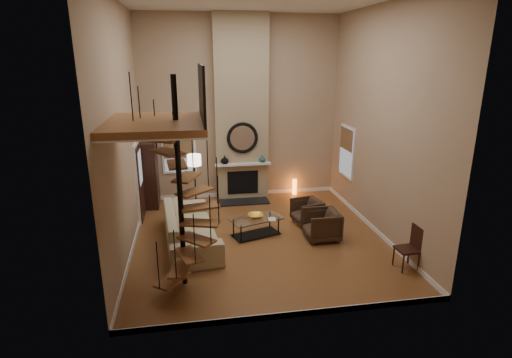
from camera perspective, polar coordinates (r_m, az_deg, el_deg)
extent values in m
cube|color=#965F30|center=(10.17, 0.38, -8.25)|extent=(6.00, 6.50, 0.01)
cube|color=tan|center=(12.51, -2.20, 9.72)|extent=(6.00, 0.02, 5.50)
cube|color=tan|center=(6.23, 5.58, 2.20)|extent=(6.00, 0.02, 5.50)
cube|color=tan|center=(9.31, -18.22, 6.36)|extent=(0.02, 6.50, 5.50)
cube|color=tan|center=(10.28, 17.26, 7.38)|extent=(0.02, 6.50, 5.50)
cube|color=white|center=(13.12, -2.06, -2.02)|extent=(6.00, 0.02, 0.12)
cube|color=white|center=(7.39, 4.94, -18.37)|extent=(6.00, 0.02, 0.12)
cube|color=white|center=(10.11, -16.76, -8.77)|extent=(0.02, 6.50, 0.12)
cube|color=white|center=(11.02, 15.99, -6.52)|extent=(0.02, 6.50, 0.12)
cube|color=tan|center=(12.33, -2.08, 9.61)|extent=(1.60, 0.38, 5.50)
cube|color=black|center=(12.51, -1.65, -3.18)|extent=(1.50, 0.60, 0.04)
cube|color=black|center=(12.61, -1.86, -0.47)|extent=(0.95, 0.02, 0.72)
cube|color=white|center=(12.36, -1.83, 2.07)|extent=(1.70, 0.18, 0.06)
torus|color=black|center=(12.24, -1.91, 5.76)|extent=(0.94, 0.10, 0.94)
cylinder|color=white|center=(12.25, -1.91, 5.77)|extent=(0.80, 0.01, 0.80)
imported|color=black|center=(12.30, -4.40, 2.70)|extent=(0.24, 0.24, 0.25)
imported|color=#17524E|center=(12.46, 0.88, 2.84)|extent=(0.20, 0.20, 0.21)
cube|color=white|center=(12.59, -10.75, 4.16)|extent=(1.02, 0.04, 1.52)
cube|color=#8C9EB2|center=(12.57, -10.75, 4.14)|extent=(0.90, 0.01, 1.40)
cube|color=olive|center=(12.51, -10.81, 5.06)|extent=(0.90, 0.01, 0.98)
cube|color=white|center=(12.28, 12.60, 3.72)|extent=(0.04, 1.02, 1.52)
cube|color=#8C9EB2|center=(12.27, 12.50, 3.72)|extent=(0.01, 0.90, 1.40)
cube|color=olive|center=(12.18, 12.54, 5.48)|extent=(0.01, 0.90, 0.63)
cube|color=white|center=(11.43, -16.06, -0.38)|extent=(0.06, 1.05, 2.16)
cube|color=black|center=(11.43, -15.87, -0.49)|extent=(0.05, 0.90, 2.05)
cube|color=#8C9EB2|center=(11.31, -15.89, 1.57)|extent=(0.01, 0.60, 0.90)
cube|color=#915B2F|center=(7.37, -13.89, 7.51)|extent=(1.70, 2.20, 0.12)
cube|color=white|center=(7.38, -13.85, 6.94)|extent=(1.70, 2.20, 0.03)
cube|color=black|center=(7.29, -7.62, 11.96)|extent=(0.04, 2.20, 0.94)
cylinder|color=black|center=(7.63, -10.66, -1.04)|extent=(0.10, 0.10, 4.02)
cube|color=#915B2F|center=(8.09, -11.60, -13.61)|extent=(0.71, 0.78, 0.04)
cylinder|color=black|center=(7.63, -13.57, -11.70)|extent=(0.02, 0.02, 0.94)
cube|color=#915B2F|center=(7.89, -10.55, -12.20)|extent=(0.46, 0.77, 0.04)
cylinder|color=black|center=(7.36, -11.27, -10.36)|extent=(0.02, 0.02, 0.94)
cube|color=#915B2F|center=(7.78, -9.36, -10.43)|extent=(0.55, 0.79, 0.04)
cylinder|color=black|center=(7.26, -8.62, -8.32)|extent=(0.02, 0.02, 0.94)
cube|color=#915B2F|center=(7.75, -8.35, -8.35)|extent=(0.75, 0.74, 0.04)
cylinder|color=black|center=(7.33, -6.42, -5.75)|extent=(0.02, 0.02, 0.94)
cube|color=#915B2F|center=(7.78, -7.82, -6.12)|extent=(0.79, 0.53, 0.04)
cylinder|color=black|center=(7.53, -5.30, -2.98)|extent=(0.02, 0.02, 0.94)
cube|color=#915B2F|center=(7.84, -7.90, -3.87)|extent=(0.77, 0.48, 0.04)
cylinder|color=black|center=(7.78, -5.46, -0.31)|extent=(0.02, 0.02, 0.94)
cube|color=#915B2F|center=(7.90, -8.56, -1.74)|extent=(0.77, 0.72, 0.04)
cylinder|color=black|center=(8.00, -6.78, 2.08)|extent=(0.02, 0.02, 0.94)
cube|color=#915B2F|center=(7.92, -9.68, 0.23)|extent=(0.58, 0.79, 0.04)
cylinder|color=black|center=(8.13, -8.91, 4.12)|extent=(0.02, 0.02, 0.94)
cube|color=#915B2F|center=(7.88, -11.03, 2.03)|extent=(0.41, 0.75, 0.04)
cylinder|color=black|center=(8.13, -11.44, 5.86)|extent=(0.02, 0.02, 0.94)
cube|color=#915B2F|center=(7.77, -12.35, 3.71)|extent=(0.68, 0.79, 0.04)
cylinder|color=black|center=(7.98, -13.93, 7.40)|extent=(0.02, 0.02, 0.94)
cube|color=#915B2F|center=(7.59, -13.40, 5.35)|extent=(0.80, 0.64, 0.04)
cylinder|color=black|center=(7.71, -15.95, 8.89)|extent=(0.02, 0.02, 0.94)
cube|color=#915B2F|center=(7.38, -13.94, 7.05)|extent=(0.72, 0.34, 0.04)
cylinder|color=black|center=(7.36, -17.04, 10.48)|extent=(0.02, 0.02, 0.94)
cube|color=black|center=(12.36, -14.58, 0.56)|extent=(0.42, 0.90, 2.02)
imported|color=tan|center=(9.92, -9.24, -6.62)|extent=(1.40, 3.00, 0.85)
imported|color=#3A271B|center=(10.95, 7.42, -4.46)|extent=(0.84, 0.82, 0.65)
imported|color=#3A271B|center=(10.15, 9.58, -6.33)|extent=(0.82, 0.79, 0.74)
cube|color=silver|center=(10.13, 0.01, -5.60)|extent=(1.39, 0.99, 0.02)
cube|color=black|center=(10.30, 0.01, -7.73)|extent=(1.26, 0.86, 0.02)
cylinder|color=black|center=(9.83, -2.10, -7.76)|extent=(0.04, 0.04, 0.46)
cylinder|color=black|center=(10.28, 3.17, -6.62)|extent=(0.04, 0.04, 0.46)
cylinder|color=black|center=(10.19, -3.18, -6.83)|extent=(0.04, 0.04, 0.46)
cylinder|color=black|center=(10.63, 1.95, -5.78)|extent=(0.04, 0.04, 0.46)
imported|color=gold|center=(10.16, -0.04, -5.19)|extent=(0.38, 0.38, 0.10)
imported|color=gray|center=(10.05, 2.13, -5.67)|extent=(0.21, 0.27, 0.02)
cylinder|color=black|center=(11.85, -8.32, -4.57)|extent=(0.34, 0.34, 0.03)
cylinder|color=black|center=(11.58, -8.49, -0.95)|extent=(0.04, 0.04, 1.46)
cylinder|color=#F2E5C6|center=(11.38, -8.65, 2.64)|extent=(0.38, 0.38, 0.30)
cylinder|color=orange|center=(13.20, 5.41, -1.10)|extent=(0.13, 0.13, 0.48)
cube|color=black|center=(9.18, 20.37, -9.23)|extent=(0.44, 0.44, 0.05)
cube|color=black|center=(9.19, 21.61, -7.57)|extent=(0.07, 0.40, 0.49)
cylinder|color=black|center=(9.06, 19.89, -11.18)|extent=(0.04, 0.04, 0.40)
cylinder|color=black|center=(9.25, 21.79, -10.79)|extent=(0.04, 0.04, 0.40)
cylinder|color=black|center=(9.32, 18.68, -10.22)|extent=(0.04, 0.04, 0.40)
cylinder|color=black|center=(9.51, 20.55, -9.87)|extent=(0.04, 0.04, 0.40)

